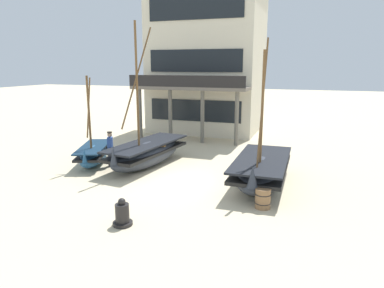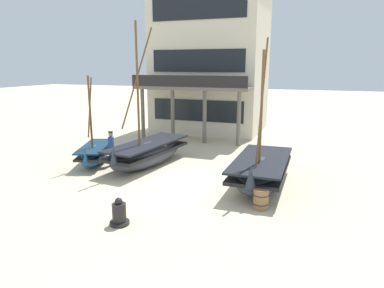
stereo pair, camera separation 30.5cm
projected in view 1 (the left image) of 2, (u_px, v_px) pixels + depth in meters
ground_plane at (184, 182)px, 14.58m from camera, size 120.00×120.00×0.00m
fishing_boat_near_left at (261, 170)px, 14.07m from camera, size 2.03×4.99×5.77m
fishing_boat_centre_large at (147, 153)px, 16.75m from camera, size 2.33×5.29×6.63m
fishing_boat_far_right at (94, 154)px, 17.11m from camera, size 2.31×3.61×4.29m
fisherman_by_hull at (110, 149)px, 16.67m from camera, size 0.35×0.42×1.68m
capstan_winch at (122, 215)px, 10.56m from camera, size 0.61×0.61×0.86m
wooden_barrel at (263, 198)px, 11.81m from camera, size 0.56×0.56×0.70m
harbor_building_main at (208, 61)px, 25.38m from camera, size 7.81×8.02×10.05m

